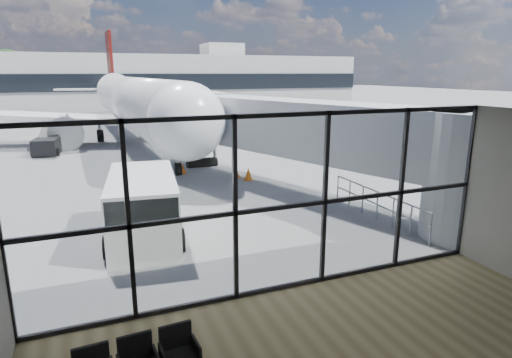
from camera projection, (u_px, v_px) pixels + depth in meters
ground at (127, 123)px, 46.98m from camera, size 220.00×220.00×0.00m
lounge_shell at (428, 274)px, 5.98m from camera, size 12.02×8.01×4.51m
glass_curtain_wall at (282, 205)px, 10.40m from camera, size 12.10×0.12×4.50m
jet_bridge at (315, 135)px, 18.42m from camera, size 8.00×16.50×4.33m
apron_railing at (377, 201)px, 15.95m from camera, size 0.06×5.46×1.11m
far_terminal at (107, 80)px, 65.53m from camera, size 80.00×12.20×11.00m
tree_5 at (8, 69)px, 68.97m from camera, size 6.27×6.27×9.03m
airliner at (134, 102)px, 35.47m from camera, size 33.40×38.66×9.96m
service_van at (143, 207)px, 14.07m from camera, size 2.84×5.08×2.11m
belt_loader at (48, 144)px, 29.11m from camera, size 2.01×4.28×1.90m
traffic_cone_a at (182, 168)px, 23.47m from camera, size 0.42×0.42×0.59m
traffic_cone_b at (248, 174)px, 21.99m from camera, size 0.45×0.45×0.65m
traffic_cone_c at (236, 172)px, 22.61m from camera, size 0.42×0.42×0.60m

